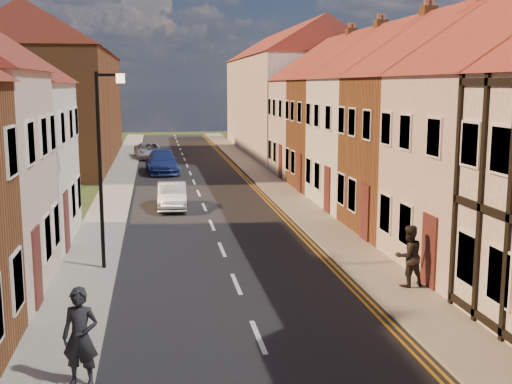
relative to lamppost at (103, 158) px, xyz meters
name	(u,v)px	position (x,y,z in m)	size (l,w,h in m)	color
road	(204,207)	(3.81, 10.00, -3.53)	(7.00, 90.00, 0.02)	black
pavement_left	(109,209)	(-0.59, 10.00, -3.48)	(1.80, 90.00, 0.12)	#9C988E
pavement_right	(295,204)	(8.21, 10.00, -3.48)	(1.80, 90.00, 0.12)	#9C988E
cottage_r_cream_mid	(457,118)	(13.11, 3.50, 0.94)	(8.30, 5.20, 9.00)	brown
cottage_r_pink	(404,112)	(13.11, 8.90, 0.94)	(8.30, 6.00, 9.00)	silver
cottage_r_white_far	(366,108)	(13.11, 14.30, 0.94)	(8.30, 5.20, 9.00)	brown
cottage_r_cream_far	(339,105)	(13.11, 19.70, 0.94)	(8.30, 6.00, 9.00)	white
block_right_far	(289,90)	(13.11, 35.00, 1.76)	(8.30, 24.20, 10.50)	white
block_left_far	(57,91)	(-5.49, 30.00, 1.76)	(8.30, 24.20, 10.50)	brown
lamppost	(103,158)	(0.00, 0.00, 0.00)	(0.88, 0.15, 6.00)	black
car_mid	(172,196)	(2.31, 9.97, -2.93)	(1.29, 3.69, 1.21)	silver
car_far	(162,162)	(2.00, 22.45, -2.82)	(2.01, 4.95, 1.44)	navy
car_distant	(149,151)	(1.07, 31.07, -2.91)	(2.08, 4.51, 1.25)	#B7BBC0
pedestrian_left	(80,337)	(0.11, -8.06, -2.46)	(0.70, 0.46, 1.91)	black
pedestrian_right_b	(409,256)	(8.53, -3.25, -2.54)	(0.85, 0.66, 1.75)	black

